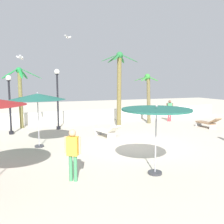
{
  "coord_description": "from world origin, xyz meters",
  "views": [
    {
      "loc": [
        -5.24,
        -10.9,
        3.29
      ],
      "look_at": [
        0.0,
        2.88,
        1.4
      ],
      "focal_mm": 38.99,
      "sensor_mm": 36.0,
      "label": 1
    }
  ],
  "objects_px": {
    "patio_umbrella_2": "(156,114)",
    "lamp_post_1": "(10,101)",
    "palm_tree_0": "(148,92)",
    "seagull_2": "(68,37)",
    "lounge_chair_1": "(107,131)",
    "patio_umbrella_0": "(37,97)",
    "lamp_post_2": "(58,94)",
    "palm_tree_3": "(119,81)",
    "lounge_chair_0": "(208,122)",
    "palm_tree_2": "(20,89)",
    "guest_0": "(73,150)",
    "seagull_0": "(20,57)",
    "guest_1": "(170,108)"
  },
  "relations": [
    {
      "from": "palm_tree_0",
      "to": "palm_tree_2",
      "type": "height_order",
      "value": "palm_tree_2"
    },
    {
      "from": "palm_tree_2",
      "to": "lamp_post_1",
      "type": "relative_size",
      "value": 1.16
    },
    {
      "from": "palm_tree_0",
      "to": "lounge_chair_1",
      "type": "height_order",
      "value": "palm_tree_0"
    },
    {
      "from": "patio_umbrella_0",
      "to": "patio_umbrella_2",
      "type": "relative_size",
      "value": 1.11
    },
    {
      "from": "patio_umbrella_0",
      "to": "lounge_chair_1",
      "type": "bearing_deg",
      "value": 10.28
    },
    {
      "from": "patio_umbrella_2",
      "to": "lounge_chair_1",
      "type": "xyz_separation_m",
      "value": [
        0.29,
        5.87,
        -1.78
      ]
    },
    {
      "from": "palm_tree_3",
      "to": "seagull_0",
      "type": "xyz_separation_m",
      "value": [
        -6.5,
        -1.23,
        1.31
      ]
    },
    {
      "from": "patio_umbrella_0",
      "to": "guest_1",
      "type": "height_order",
      "value": "patio_umbrella_0"
    },
    {
      "from": "lamp_post_2",
      "to": "palm_tree_0",
      "type": "bearing_deg",
      "value": -1.06
    },
    {
      "from": "guest_1",
      "to": "patio_umbrella_0",
      "type": "bearing_deg",
      "value": -157.78
    },
    {
      "from": "palm_tree_0",
      "to": "seagull_2",
      "type": "relative_size",
      "value": 3.34
    },
    {
      "from": "palm_tree_0",
      "to": "lounge_chair_1",
      "type": "bearing_deg",
      "value": -143.32
    },
    {
      "from": "lamp_post_1",
      "to": "lamp_post_2",
      "type": "height_order",
      "value": "lamp_post_2"
    },
    {
      "from": "palm_tree_2",
      "to": "seagull_2",
      "type": "height_order",
      "value": "seagull_2"
    },
    {
      "from": "palm_tree_0",
      "to": "seagull_2",
      "type": "xyz_separation_m",
      "value": [
        -6.01,
        0.34,
        3.8
      ]
    },
    {
      "from": "palm_tree_2",
      "to": "palm_tree_3",
      "type": "xyz_separation_m",
      "value": [
        6.57,
        -2.02,
        0.58
      ]
    },
    {
      "from": "palm_tree_3",
      "to": "lounge_chair_1",
      "type": "height_order",
      "value": "palm_tree_3"
    },
    {
      "from": "lounge_chair_0",
      "to": "lamp_post_2",
      "type": "bearing_deg",
      "value": 161.3
    },
    {
      "from": "guest_0",
      "to": "seagull_0",
      "type": "relative_size",
      "value": 1.26
    },
    {
      "from": "guest_0",
      "to": "guest_1",
      "type": "relative_size",
      "value": 1.0
    },
    {
      "from": "patio_umbrella_2",
      "to": "patio_umbrella_0",
      "type": "bearing_deg",
      "value": 124.74
    },
    {
      "from": "patio_umbrella_0",
      "to": "lounge_chair_1",
      "type": "distance_m",
      "value": 4.47
    },
    {
      "from": "lamp_post_2",
      "to": "guest_1",
      "type": "xyz_separation_m",
      "value": [
        8.99,
        0.08,
        -1.34
      ]
    },
    {
      "from": "palm_tree_2",
      "to": "lounge_chair_0",
      "type": "relative_size",
      "value": 2.22
    },
    {
      "from": "palm_tree_3",
      "to": "guest_0",
      "type": "distance_m",
      "value": 9.97
    },
    {
      "from": "lamp_post_1",
      "to": "palm_tree_0",
      "type": "bearing_deg",
      "value": 2.61
    },
    {
      "from": "patio_umbrella_0",
      "to": "seagull_0",
      "type": "relative_size",
      "value": 1.99
    },
    {
      "from": "lounge_chair_0",
      "to": "guest_1",
      "type": "relative_size",
      "value": 1.09
    },
    {
      "from": "patio_umbrella_2",
      "to": "lounge_chair_0",
      "type": "relative_size",
      "value": 1.3
    },
    {
      "from": "patio_umbrella_2",
      "to": "palm_tree_0",
      "type": "xyz_separation_m",
      "value": [
        4.87,
        9.28,
        0.25
      ]
    },
    {
      "from": "palm_tree_2",
      "to": "seagull_2",
      "type": "distance_m",
      "value": 4.87
    },
    {
      "from": "seagull_0",
      "to": "seagull_2",
      "type": "distance_m",
      "value": 4.12
    },
    {
      "from": "lamp_post_1",
      "to": "seagull_0",
      "type": "bearing_deg",
      "value": -62.65
    },
    {
      "from": "guest_0",
      "to": "lamp_post_2",
      "type": "bearing_deg",
      "value": 84.57
    },
    {
      "from": "patio_umbrella_2",
      "to": "seagull_2",
      "type": "relative_size",
      "value": 2.16
    },
    {
      "from": "lounge_chair_1",
      "to": "lamp_post_1",
      "type": "bearing_deg",
      "value": 150.69
    },
    {
      "from": "patio_umbrella_0",
      "to": "seagull_2",
      "type": "xyz_separation_m",
      "value": [
        2.44,
        4.45,
        3.7
      ]
    },
    {
      "from": "patio_umbrella_2",
      "to": "lamp_post_1",
      "type": "bearing_deg",
      "value": 119.42
    },
    {
      "from": "lamp_post_1",
      "to": "seagull_0",
      "type": "relative_size",
      "value": 2.63
    },
    {
      "from": "lamp_post_1",
      "to": "patio_umbrella_2",
      "type": "bearing_deg",
      "value": -60.58
    },
    {
      "from": "lounge_chair_1",
      "to": "palm_tree_0",
      "type": "bearing_deg",
      "value": 36.68
    },
    {
      "from": "lamp_post_1",
      "to": "lamp_post_2",
      "type": "relative_size",
      "value": 0.89
    },
    {
      "from": "palm_tree_2",
      "to": "lounge_chair_0",
      "type": "distance_m",
      "value": 13.28
    },
    {
      "from": "lamp_post_2",
      "to": "palm_tree_3",
      "type": "bearing_deg",
      "value": -9.38
    },
    {
      "from": "palm_tree_3",
      "to": "patio_umbrella_0",
      "type": "bearing_deg",
      "value": -148.59
    },
    {
      "from": "lounge_chair_1",
      "to": "seagull_2",
      "type": "relative_size",
      "value": 1.7
    },
    {
      "from": "patio_umbrella_2",
      "to": "palm_tree_0",
      "type": "relative_size",
      "value": 0.65
    },
    {
      "from": "lamp_post_2",
      "to": "seagull_2",
      "type": "height_order",
      "value": "seagull_2"
    },
    {
      "from": "guest_1",
      "to": "guest_0",
      "type": "bearing_deg",
      "value": -137.36
    },
    {
      "from": "palm_tree_3",
      "to": "lamp_post_1",
      "type": "height_order",
      "value": "palm_tree_3"
    }
  ]
}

